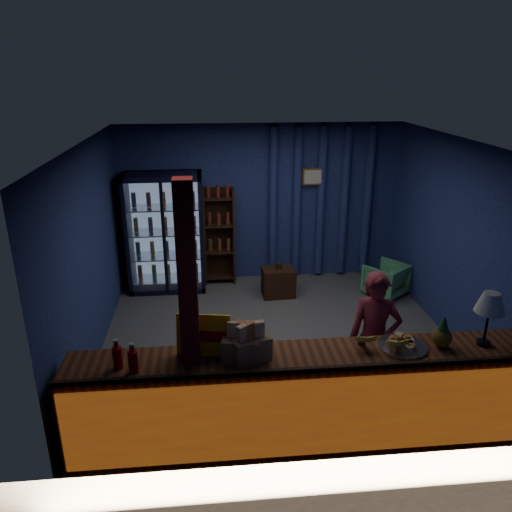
{
  "coord_description": "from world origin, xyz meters",
  "views": [
    {
      "loc": [
        -0.85,
        -5.77,
        3.4
      ],
      "look_at": [
        -0.31,
        -0.2,
        1.28
      ],
      "focal_mm": 35.0,
      "sensor_mm": 36.0,
      "label": 1
    }
  ],
  "objects_px": {
    "shopkeeper": "(374,339)",
    "green_chair": "(386,279)",
    "pastry_tray": "(403,345)",
    "table_lamp": "(490,305)"
  },
  "relations": [
    {
      "from": "shopkeeper",
      "to": "table_lamp",
      "type": "bearing_deg",
      "value": -16.73
    },
    {
      "from": "pastry_tray",
      "to": "table_lamp",
      "type": "height_order",
      "value": "table_lamp"
    },
    {
      "from": "pastry_tray",
      "to": "shopkeeper",
      "type": "bearing_deg",
      "value": 98.61
    },
    {
      "from": "green_chair",
      "to": "shopkeeper",
      "type": "bearing_deg",
      "value": 30.17
    },
    {
      "from": "shopkeeper",
      "to": "table_lamp",
      "type": "relative_size",
      "value": 2.73
    },
    {
      "from": "shopkeeper",
      "to": "green_chair",
      "type": "relative_size",
      "value": 2.55
    },
    {
      "from": "pastry_tray",
      "to": "green_chair",
      "type": "bearing_deg",
      "value": 72.38
    },
    {
      "from": "pastry_tray",
      "to": "table_lamp",
      "type": "bearing_deg",
      "value": -2.02
    },
    {
      "from": "shopkeeper",
      "to": "green_chair",
      "type": "xyz_separation_m",
      "value": [
        1.07,
        2.58,
        -0.47
      ]
    },
    {
      "from": "shopkeeper",
      "to": "table_lamp",
      "type": "xyz_separation_m",
      "value": [
        0.86,
        -0.56,
        0.64
      ]
    }
  ]
}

